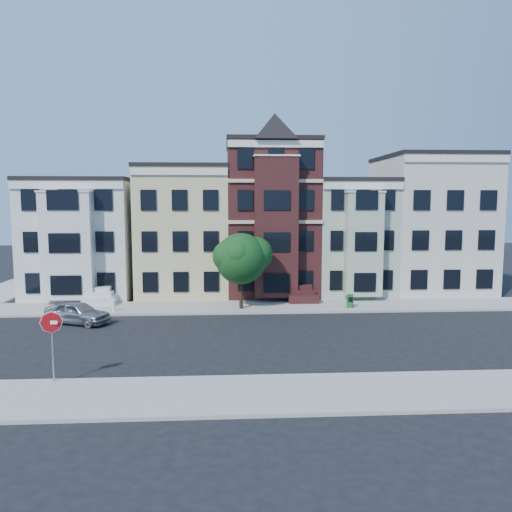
{
  "coord_description": "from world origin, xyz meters",
  "views": [
    {
      "loc": [
        -3.59,
        -26.62,
        7.57
      ],
      "look_at": [
        -1.82,
        3.55,
        4.2
      ],
      "focal_mm": 35.0,
      "sensor_mm": 36.0,
      "label": 1
    }
  ],
  "objects": [
    {
      "name": "house_cream",
      "position": [
        13.5,
        14.5,
        5.5
      ],
      "size": [
        8.0,
        9.0,
        11.0
      ],
      "primitive_type": "cube",
      "color": "beige",
      "rests_on": "ground"
    },
    {
      "name": "far_sidewalk",
      "position": [
        0.0,
        8.0,
        0.07
      ],
      "size": [
        60.0,
        4.0,
        0.15
      ],
      "primitive_type": "cube",
      "color": "#9E9B93",
      "rests_on": "ground"
    },
    {
      "name": "street_tree",
      "position": [
        -2.64,
        7.22,
        3.38
      ],
      "size": [
        6.26,
        6.26,
        6.45
      ],
      "primitive_type": null,
      "rotation": [
        0.0,
        0.0,
        0.14
      ],
      "color": "#1D521F",
      "rests_on": "far_sidewalk"
    },
    {
      "name": "house_brown",
      "position": [
        0.0,
        14.5,
        6.0
      ],
      "size": [
        7.0,
        9.0,
        12.0
      ],
      "primitive_type": "cube",
      "color": "#381615",
      "rests_on": "ground"
    },
    {
      "name": "newspaper_box",
      "position": [
        4.94,
        7.08,
        0.61
      ],
      "size": [
        0.52,
        0.5,
        0.91
      ],
      "primitive_type": "cube",
      "rotation": [
        0.0,
        0.0,
        -0.42
      ],
      "color": "#145C24",
      "rests_on": "far_sidewalk"
    },
    {
      "name": "house_green",
      "position": [
        6.5,
        14.5,
        4.5
      ],
      "size": [
        6.0,
        9.0,
        9.0
      ],
      "primitive_type": "cube",
      "color": "#A8B79B",
      "rests_on": "ground"
    },
    {
      "name": "fire_hydrant",
      "position": [
        -11.23,
        6.86,
        0.49
      ],
      "size": [
        0.31,
        0.31,
        0.68
      ],
      "primitive_type": "cylinder",
      "rotation": [
        0.0,
        0.0,
        0.41
      ],
      "color": "silver",
      "rests_on": "far_sidewalk"
    },
    {
      "name": "stop_sign",
      "position": [
        -10.76,
        -6.3,
        1.81
      ],
      "size": [
        0.92,
        0.2,
        3.32
      ],
      "primitive_type": null,
      "rotation": [
        0.0,
        0.0,
        -0.08
      ],
      "color": "#A00E13",
      "rests_on": "near_sidewalk"
    },
    {
      "name": "near_sidewalk",
      "position": [
        0.0,
        -8.0,
        0.07
      ],
      "size": [
        60.0,
        4.0,
        0.15
      ],
      "primitive_type": "cube",
      "color": "#9E9B93",
      "rests_on": "ground"
    },
    {
      "name": "house_white",
      "position": [
        -15.0,
        14.5,
        4.5
      ],
      "size": [
        8.0,
        9.0,
        9.0
      ],
      "primitive_type": "cube",
      "color": "silver",
      "rests_on": "ground"
    },
    {
      "name": "parked_car",
      "position": [
        -12.82,
        4.09,
        0.7
      ],
      "size": [
        4.45,
        3.09,
        1.41
      ],
      "primitive_type": "imported",
      "rotation": [
        0.0,
        0.0,
        1.18
      ],
      "color": "#9EA0A5",
      "rests_on": "ground"
    },
    {
      "name": "ground",
      "position": [
        0.0,
        0.0,
        0.0
      ],
      "size": [
        120.0,
        120.0,
        0.0
      ],
      "primitive_type": "plane",
      "color": "black"
    },
    {
      "name": "house_yellow",
      "position": [
        -7.0,
        14.5,
        5.0
      ],
      "size": [
        7.0,
        9.0,
        10.0
      ],
      "primitive_type": "cube",
      "color": "beige",
      "rests_on": "ground"
    }
  ]
}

